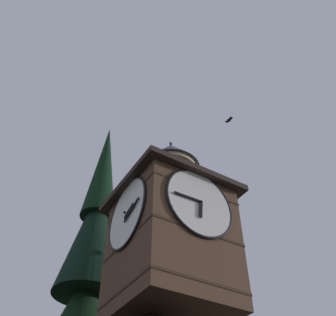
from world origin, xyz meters
TOP-DOWN VIEW (x-y plane):
  - clock_tower at (0.20, -1.78)m, footprint 4.55×4.55m
  - flying_bird_high at (-3.48, -1.46)m, footprint 0.24×0.50m

SIDE VIEW (x-z plane):
  - clock_tower at x=0.20m, z-range 6.26..14.64m
  - flying_bird_high at x=-3.48m, z-range 18.73..18.86m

